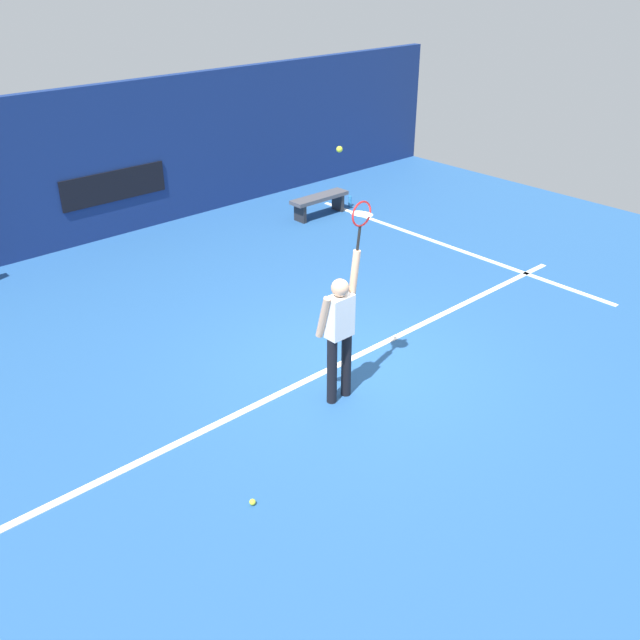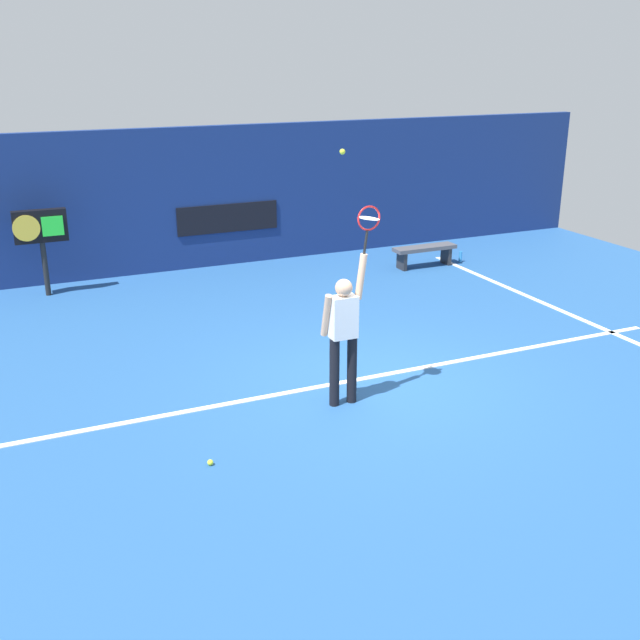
# 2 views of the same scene
# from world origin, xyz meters

# --- Properties ---
(ground_plane) EXTENTS (18.00, 18.00, 0.00)m
(ground_plane) POSITION_xyz_m (0.00, 0.00, 0.00)
(ground_plane) COLOR #23518C
(back_wall) EXTENTS (18.00, 0.20, 2.93)m
(back_wall) POSITION_xyz_m (0.00, 6.96, 1.47)
(back_wall) COLOR navy
(back_wall) RESTS_ON ground_plane
(sponsor_banner_center) EXTENTS (2.20, 0.03, 0.60)m
(sponsor_banner_center) POSITION_xyz_m (0.00, 6.84, 1.02)
(sponsor_banner_center) COLOR black
(court_baseline) EXTENTS (10.00, 0.10, 0.01)m
(court_baseline) POSITION_xyz_m (0.00, 0.22, 0.01)
(court_baseline) COLOR white
(court_baseline) RESTS_ON ground_plane
(court_sideline) EXTENTS (0.10, 7.00, 0.01)m
(court_sideline) POSITION_xyz_m (4.42, 2.00, 0.01)
(court_sideline) COLOR white
(court_sideline) RESTS_ON ground_plane
(tennis_player) EXTENTS (0.56, 0.31, 1.99)m
(tennis_player) POSITION_xyz_m (-0.75, -0.35, 1.01)
(tennis_player) COLOR black
(tennis_player) RESTS_ON ground_plane
(tennis_racket) EXTENTS (0.35, 0.27, 0.62)m
(tennis_racket) POSITION_xyz_m (-0.43, -0.36, 2.39)
(tennis_racket) COLOR black
(tennis_ball) EXTENTS (0.07, 0.07, 0.07)m
(tennis_ball) POSITION_xyz_m (-0.79, -0.35, 3.24)
(tennis_ball) COLOR #CCE033
(scoreboard_clock) EXTENTS (0.96, 0.20, 1.63)m
(scoreboard_clock) POSITION_xyz_m (-3.81, 6.14, 1.26)
(scoreboard_clock) COLOR black
(scoreboard_clock) RESTS_ON ground_plane
(court_bench) EXTENTS (1.40, 0.36, 0.45)m
(court_bench) POSITION_xyz_m (3.75, 4.98, 0.34)
(court_bench) COLOR #4C4C51
(court_bench) RESTS_ON ground_plane
(water_bottle) EXTENTS (0.07, 0.07, 0.24)m
(water_bottle) POSITION_xyz_m (4.68, 4.98, 0.12)
(water_bottle) COLOR #338CD8
(water_bottle) RESTS_ON ground_plane
(spare_ball) EXTENTS (0.07, 0.07, 0.07)m
(spare_ball) POSITION_xyz_m (-2.78, -1.19, 0.03)
(spare_ball) COLOR #CCE033
(spare_ball) RESTS_ON ground_plane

